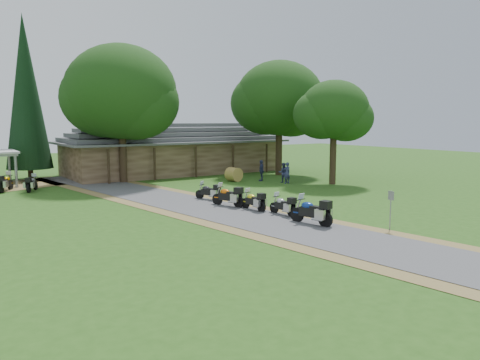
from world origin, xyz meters
TOP-DOWN VIEW (x-y plane):
  - ground at (0.00, 0.00)m, footprint 120.00×120.00m
  - driveway at (-0.50, 4.00)m, footprint 51.95×51.95m
  - lodge at (6.00, 24.00)m, footprint 21.40×9.40m
  - motorcycle_row_a at (1.37, -0.78)m, footprint 1.14×2.24m
  - motorcycle_row_b at (1.69, 1.80)m, footprint 0.70×1.78m
  - motorcycle_row_c at (1.17, 3.83)m, footprint 0.74×1.81m
  - motorcycle_row_d at (0.63, 5.69)m, footprint 1.32×2.11m
  - motorcycle_row_e at (0.82, 8.35)m, footprint 1.26×1.78m
  - motorcycle_carport_a at (-9.53, 19.73)m, footprint 1.58×2.07m
  - motorcycle_carport_b at (-7.94, 18.69)m, footprint 1.37×1.85m
  - person_a at (10.10, 11.63)m, footprint 0.58×0.42m
  - person_b at (10.25, 12.29)m, footprint 0.67×0.61m
  - person_c at (9.33, 14.08)m, footprint 0.72×0.73m
  - hay_bale at (7.29, 15.22)m, footprint 1.31×1.22m
  - sign_post at (3.67, -3.69)m, footprint 0.34×0.06m
  - oak_lodge_left at (-0.68, 19.79)m, footprint 9.02×9.02m
  - oak_lodge_right at (13.40, 16.83)m, footprint 8.15×8.15m
  - oak_driveway at (12.95, 9.33)m, footprint 5.48×5.48m
  - cedar_near at (-6.76, 25.95)m, footprint 3.78×3.78m

SIDE VIEW (x-z plane):
  - ground at x=0.00m, z-range 0.00..0.00m
  - driveway at x=-0.50m, z-range 0.00..0.00m
  - hay_bale at x=7.29m, z-range 0.00..1.17m
  - motorcycle_row_e at x=0.82m, z-range 0.00..1.17m
  - motorcycle_row_b at x=1.69m, z-range 0.00..1.20m
  - motorcycle_row_c at x=1.17m, z-range 0.00..1.21m
  - motorcycle_carport_b at x=-7.94m, z-range 0.00..1.22m
  - motorcycle_row_d at x=0.63m, z-range 0.00..1.37m
  - motorcycle_carport_a at x=-9.53m, z-range 0.00..1.38m
  - motorcycle_row_a at x=1.37m, z-range 0.00..1.46m
  - sign_post at x=3.67m, z-range 0.00..1.86m
  - person_b at x=10.25m, z-range 0.00..1.93m
  - person_a at x=10.10m, z-range 0.00..2.04m
  - person_c at x=9.33m, z-range 0.00..2.10m
  - lodge at x=6.00m, z-range 0.00..4.90m
  - oak_driveway at x=12.95m, z-range 0.00..9.63m
  - oak_lodge_right at x=13.40m, z-range 0.00..11.55m
  - oak_lodge_left at x=-0.68m, z-range 0.00..11.96m
  - cedar_near at x=-6.76m, z-range 0.00..14.03m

